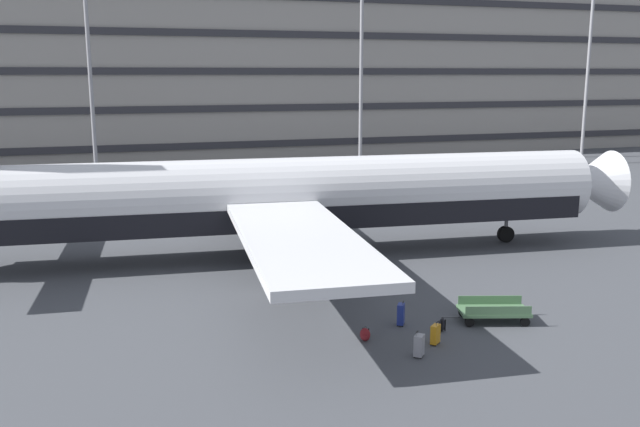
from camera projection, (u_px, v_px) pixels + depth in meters
The scene contains 12 objects.
ground_plane at pixel (361, 249), 36.95m from camera, with size 600.00×600.00×0.00m, color #424449.
terminal_structure at pixel (214, 71), 78.40m from camera, with size 151.83×16.59×19.03m.
airliner at pixel (279, 197), 35.12m from camera, with size 38.83×31.44×10.59m.
light_mast_left at pixel (86, 6), 58.89m from camera, with size 1.80×0.50×26.46m.
light_mast_center_left at pixel (362, 22), 66.72m from camera, with size 1.80×0.50×24.88m.
light_mast_center_right at pixel (591, 24), 74.72m from camera, with size 1.80×0.50×25.68m.
suitcase_navy at pixel (435, 334), 23.85m from camera, with size 0.46×0.44×0.85m.
suitcase_teal at pixel (419, 345), 22.79m from camera, with size 0.47×0.47×0.88m.
suitcase_scuffed at pixel (401, 314), 25.66m from camera, with size 0.41×0.45×0.94m.
backpack_red at pixel (365, 335), 24.17m from camera, with size 0.44×0.40×0.53m.
backpack_large at pixel (442, 325), 25.08m from camera, with size 0.34×0.28×0.56m.
baggage_cart at pixel (494, 311), 26.05m from camera, with size 3.35×2.00×0.82m.
Camera 1 is at (-13.11, -33.41, 9.26)m, focal length 38.53 mm.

